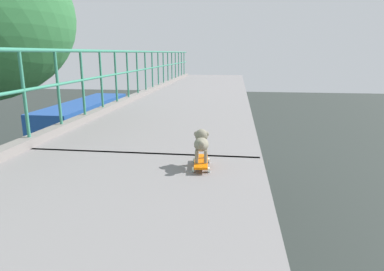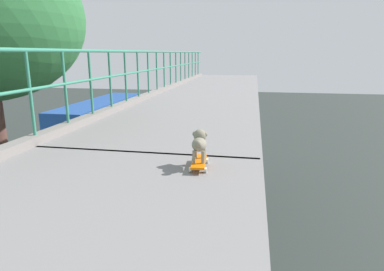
% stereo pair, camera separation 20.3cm
% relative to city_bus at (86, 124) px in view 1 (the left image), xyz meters
% --- Properties ---
extents(overpass_deck, '(3.09, 34.35, 0.51)m').
position_rel_city_bus_xyz_m(overpass_deck, '(9.24, -20.02, 3.43)').
color(overpass_deck, slate).
rests_on(overpass_deck, bridge_pier).
extents(city_bus, '(2.72, 10.37, 3.58)m').
position_rel_city_bus_xyz_m(city_bus, '(0.00, 0.00, 0.00)').
color(city_bus, navy).
rests_on(city_bus, ground).
extents(toy_skateboard, '(0.22, 0.48, 0.08)m').
position_rel_city_bus_xyz_m(toy_skateboard, '(10.10, -18.48, 3.75)').
color(toy_skateboard, orange).
rests_on(toy_skateboard, overpass_deck).
extents(small_dog, '(0.18, 0.37, 0.32)m').
position_rel_city_bus_xyz_m(small_dog, '(10.10, -18.44, 3.96)').
color(small_dog, gray).
rests_on(small_dog, toy_skateboard).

